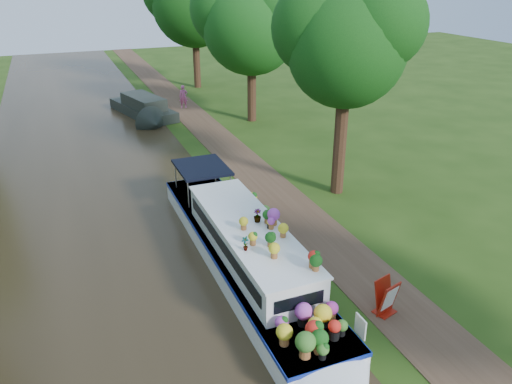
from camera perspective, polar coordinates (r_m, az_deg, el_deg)
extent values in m
plane|color=#233F0F|center=(18.54, 3.74, -5.28)|extent=(100.00, 100.00, 0.00)
cube|color=black|center=(17.13, -14.91, -8.81)|extent=(10.00, 100.00, 0.02)
cube|color=#4A3322|center=(19.03, 7.01, -4.54)|extent=(2.20, 100.00, 0.03)
cube|color=white|center=(16.83, -1.81, -6.99)|extent=(2.20, 12.00, 0.75)
cube|color=navy|center=(16.67, -1.82, -6.07)|extent=(2.24, 12.04, 0.12)
cube|color=white|center=(15.73, -0.83, -5.59)|extent=(1.80, 7.00, 1.05)
cube|color=white|center=(15.46, -0.84, -3.81)|extent=(1.90, 7.10, 0.06)
cube|color=black|center=(16.00, 2.22, -4.74)|extent=(0.03, 6.40, 0.38)
cube|color=black|center=(15.43, -3.99, -5.97)|extent=(0.03, 6.40, 0.38)
cube|color=black|center=(19.84, -6.22, 2.82)|extent=(1.90, 2.40, 0.10)
cube|color=white|center=(12.95, 11.85, -14.81)|extent=(0.04, 0.45, 0.55)
imported|color=#124513|center=(13.98, -1.24, -5.92)|extent=(0.25, 0.27, 0.43)
imported|color=#124513|center=(15.49, 0.16, -2.72)|extent=(0.33, 0.33, 0.43)
cylinder|color=#311C10|center=(21.73, 9.57, 5.54)|extent=(0.56, 0.56, 4.55)
sphere|color=#0E3A0F|center=(20.83, 10.34, 15.90)|extent=(4.80, 4.80, 4.80)
sphere|color=#0E3A0F|center=(20.65, 14.03, 18.21)|extent=(3.60, 3.60, 3.60)
sphere|color=#0E3A0F|center=(21.03, 7.19, 18.15)|extent=(3.84, 3.84, 3.84)
cylinder|color=#311C10|center=(32.50, -0.49, 11.45)|extent=(0.56, 0.56, 3.85)
sphere|color=#124513|center=(31.85, -0.52, 18.53)|extent=(6.00, 6.00, 6.00)
sphere|color=#124513|center=(31.39, 2.30, 20.62)|extent=(4.50, 4.50, 4.50)
sphere|color=#124513|center=(32.39, -3.10, 20.19)|extent=(4.80, 4.80, 4.80)
cylinder|color=#311C10|center=(42.56, -6.80, 14.58)|extent=(0.56, 0.56, 4.20)
sphere|color=#0E3A0F|center=(42.06, -7.11, 20.51)|extent=(6.60, 6.60, 6.60)
cube|color=black|center=(35.06, -12.79, 9.14)|extent=(3.65, 6.75, 0.64)
cube|color=black|center=(34.37, -12.73, 10.06)|extent=(2.53, 4.05, 0.75)
cube|color=#A41A0B|center=(15.27, 14.44, -13.10)|extent=(0.70, 0.62, 0.03)
cube|color=#A41A0B|center=(14.89, 14.94, -11.78)|extent=(0.71, 0.44, 1.05)
cube|color=#A41A0B|center=(15.06, 14.36, -11.27)|extent=(0.71, 0.44, 1.05)
cube|color=white|center=(14.84, 15.06, -11.69)|extent=(0.54, 0.31, 0.73)
imported|color=#C04F80|center=(36.16, -8.30, 10.73)|extent=(0.67, 0.54, 1.60)
imported|color=#386D20|center=(22.39, -3.16, 0.75)|extent=(0.40, 0.36, 0.42)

